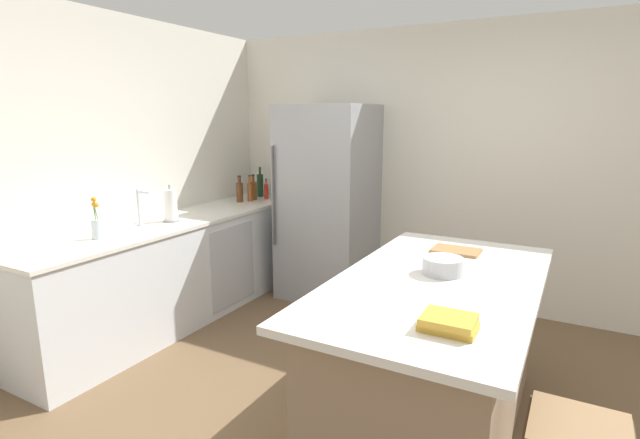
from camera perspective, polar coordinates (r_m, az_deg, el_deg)
The scene contains 17 objects.
ground_plane at distance 3.06m, azimuth 4.83°, elevation -23.44°, with size 7.20×7.20×0.00m, color brown.
wall_rear at distance 4.67m, azimuth 16.49°, elevation 5.78°, with size 6.00×0.10×2.60m, color silver.
wall_left at distance 4.15m, azimuth -27.49°, elevation 4.17°, with size 0.10×6.00×2.60m, color silver.
counter_run_left at distance 4.45m, azimuth -16.60°, elevation -5.69°, with size 0.69×2.91×0.91m.
kitchen_island at distance 2.85m, azimuth 13.41°, elevation -15.61°, with size 1.02×1.90×0.92m.
refrigerator at distance 4.72m, azimuth 0.94°, elevation 2.00°, with size 0.83×0.79×1.89m.
sink_faucet at distance 4.13m, azimuth -20.68°, elevation 1.40°, with size 0.15×0.05×0.30m.
flower_vase at distance 3.82m, azimuth -25.06°, elevation -0.66°, with size 0.08×0.08×0.31m.
paper_towel_roll at distance 4.24m, azimuth -17.39°, elevation 1.57°, with size 0.14×0.14×0.31m.
wine_bottle at distance 5.35m, azimuth -7.14°, elevation 4.12°, with size 0.07×0.07×0.33m.
hot_sauce_bottle at distance 5.19m, azimuth -6.42°, elevation 3.38°, with size 0.05×0.05×0.22m.
whiskey_bottle at distance 5.17m, azimuth -7.95°, elevation 3.52°, with size 0.08×0.08×0.27m.
vinegar_bottle at distance 5.08m, azimuth -8.35°, elevation 3.38°, with size 0.05×0.05×0.27m.
syrup_bottle at distance 5.04m, azimuth -9.55°, elevation 3.31°, with size 0.07×0.07×0.28m.
cookbook_stack at distance 2.07m, azimuth 15.06°, elevation -11.82°, with size 0.23×0.18×0.06m.
mixing_bowl at distance 2.75m, azimuth 14.44°, elevation -5.37°, with size 0.23×0.23×0.09m.
cutting_board at distance 3.22m, azimuth 15.91°, elevation -3.58°, with size 0.30×0.21×0.02m.
Camera 1 is at (0.98, -2.29, 1.78)m, focal length 26.85 mm.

